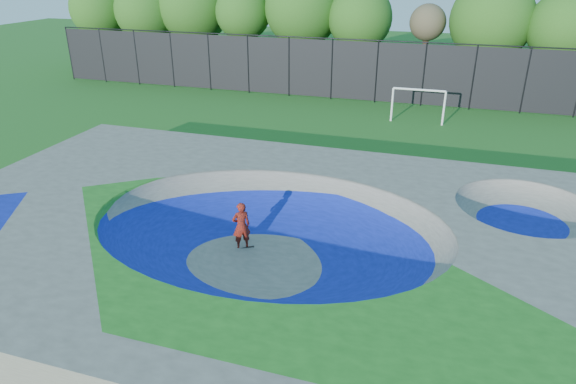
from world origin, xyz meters
name	(u,v)px	position (x,y,z in m)	size (l,w,h in m)	color
ground	(270,263)	(0.00, 0.00, 0.00)	(120.00, 120.00, 0.00)	#1D5718
skate_deck	(269,242)	(0.00, 0.00, 0.75)	(22.00, 14.00, 1.50)	gray
skater	(241,226)	(-1.17, 0.60, 0.82)	(0.60, 0.39, 1.65)	red
skateboard	(242,247)	(-1.17, 0.60, 0.03)	(0.78, 0.22, 0.05)	black
soccer_goal	(418,99)	(3.06, 16.94, 1.39)	(3.04, 0.12, 2.01)	white
fence	(377,71)	(0.00, 21.00, 2.10)	(48.09, 0.09, 4.04)	black
treeline	(367,16)	(-1.70, 26.20, 5.01)	(52.24, 6.55, 8.30)	#412D20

